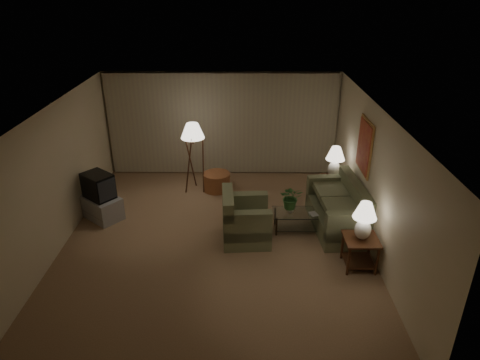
% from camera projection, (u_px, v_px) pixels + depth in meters
% --- Properties ---
extents(ground, '(7.00, 7.00, 0.00)m').
position_uv_depth(ground, '(216.00, 242.00, 8.56)').
color(ground, '#9E7857').
rests_on(ground, ground).
extents(room_shell, '(6.04, 7.02, 2.72)m').
position_uv_depth(room_shell, '(219.00, 134.00, 9.17)').
color(room_shell, beige).
rests_on(room_shell, ground).
extents(sofa, '(1.96, 1.18, 0.81)m').
position_uv_depth(sofa, '(337.00, 211.00, 8.90)').
color(sofa, '#727B56').
rests_on(sofa, ground).
extents(armchair, '(1.09, 1.04, 0.82)m').
position_uv_depth(armchair, '(246.00, 221.00, 8.50)').
color(armchair, '#727B56').
rests_on(armchair, ground).
extents(side_table_near, '(0.60, 0.60, 0.60)m').
position_uv_depth(side_table_near, '(360.00, 247.00, 7.67)').
color(side_table_near, '#3C1F10').
rests_on(side_table_near, ground).
extents(side_table_far, '(0.50, 0.42, 0.60)m').
position_uv_depth(side_table_far, '(333.00, 185.00, 10.03)').
color(side_table_far, '#3C1F10').
rests_on(side_table_far, ground).
extents(table_lamp_near, '(0.42, 0.42, 0.72)m').
position_uv_depth(table_lamp_near, '(364.00, 218.00, 7.41)').
color(table_lamp_near, white).
rests_on(table_lamp_near, side_table_near).
extents(table_lamp_far, '(0.43, 0.43, 0.75)m').
position_uv_depth(table_lamp_far, '(335.00, 159.00, 9.75)').
color(table_lamp_far, white).
rests_on(table_lamp_far, side_table_far).
extents(coffee_table, '(1.02, 0.56, 0.41)m').
position_uv_depth(coffee_table, '(297.00, 218.00, 8.86)').
color(coffee_table, silver).
rests_on(coffee_table, ground).
extents(tv_cabinet, '(1.43, 1.43, 0.50)m').
position_uv_depth(tv_cabinet, '(102.00, 207.00, 9.34)').
color(tv_cabinet, '#979799').
rests_on(tv_cabinet, ground).
extents(crt_tv, '(1.09, 1.08, 0.55)m').
position_uv_depth(crt_tv, '(98.00, 186.00, 9.12)').
color(crt_tv, black).
rests_on(crt_tv, tv_cabinet).
extents(floor_lamp, '(0.56, 0.56, 1.73)m').
position_uv_depth(floor_lamp, '(194.00, 156.00, 10.27)').
color(floor_lamp, '#3C1F10').
rests_on(floor_lamp, ground).
extents(ottoman, '(0.85, 0.85, 0.44)m').
position_uv_depth(ottoman, '(217.00, 182.00, 10.59)').
color(ottoman, '#985633').
rests_on(ottoman, ground).
extents(vase, '(0.17, 0.17, 0.15)m').
position_uv_depth(vase, '(290.00, 209.00, 8.77)').
color(vase, white).
rests_on(vase, coffee_table).
extents(flowers, '(0.48, 0.42, 0.50)m').
position_uv_depth(flowers, '(291.00, 195.00, 8.63)').
color(flowers, '#357132').
rests_on(flowers, vase).
extents(book, '(0.20, 0.24, 0.02)m').
position_uv_depth(book, '(310.00, 215.00, 8.71)').
color(book, olive).
rests_on(book, coffee_table).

